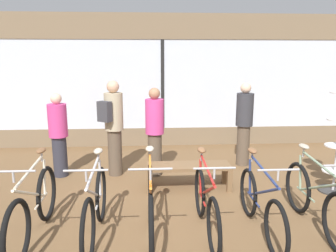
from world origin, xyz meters
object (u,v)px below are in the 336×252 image
at_px(customer_by_window, 244,122).
at_px(customer_mid_floor, 155,130).
at_px(bicycle_right, 260,205).
at_px(bicycle_far_right, 316,201).
at_px(bicycle_center_left, 151,206).
at_px(display_bench, 189,169).
at_px(bicycle_center_right, 206,204).
at_px(customer_near_bench, 58,134).
at_px(bicycle_far_left, 34,208).
at_px(customer_near_rack, 114,125).
at_px(bicycle_left, 95,208).

height_order(customer_by_window, customer_mid_floor, customer_by_window).
height_order(bicycle_right, bicycle_far_right, bicycle_far_right).
xyz_separation_m(bicycle_center_left, customer_by_window, (1.93, 2.66, 0.49)).
distance_m(bicycle_center_left, display_bench, 1.60).
height_order(bicycle_center_right, customer_mid_floor, customer_mid_floor).
bearing_deg(customer_by_window, customer_near_bench, -173.04).
xyz_separation_m(bicycle_center_right, customer_mid_floor, (-0.59, 2.12, 0.48)).
distance_m(bicycle_far_left, bicycle_center_left, 1.41).
distance_m(bicycle_center_right, display_bench, 1.42).
xyz_separation_m(customer_near_rack, customer_near_bench, (-1.01, 0.00, -0.15)).
bearing_deg(bicycle_far_right, bicycle_center_right, 179.64).
distance_m(bicycle_right, bicycle_far_right, 0.74).
bearing_deg(bicycle_far_left, bicycle_right, -0.82).
bearing_deg(bicycle_center_right, customer_mid_floor, 105.54).
bearing_deg(bicycle_center_left, bicycle_far_right, 0.96).
xyz_separation_m(bicycle_far_left, bicycle_far_right, (3.52, 0.00, -0.01)).
height_order(bicycle_far_left, display_bench, bicycle_far_left).
distance_m(bicycle_right, customer_mid_floor, 2.57).
bearing_deg(customer_near_bench, bicycle_far_left, -83.54).
distance_m(bicycle_far_right, customer_by_window, 2.67).
distance_m(bicycle_center_right, bicycle_right, 0.68).
bearing_deg(customer_by_window, customer_mid_floor, -164.94).
bearing_deg(customer_mid_floor, customer_near_rack, 176.31).
distance_m(bicycle_center_right, customer_mid_floor, 2.25).
bearing_deg(display_bench, bicycle_left, -131.82).
relative_size(bicycle_center_right, display_bench, 1.20).
distance_m(bicycle_center_left, customer_by_window, 3.32).
relative_size(customer_by_window, customer_mid_floor, 1.03).
xyz_separation_m(bicycle_left, customer_mid_floor, (0.77, 2.17, 0.46)).
bearing_deg(bicycle_center_right, customer_by_window, 64.72).
distance_m(customer_by_window, customer_near_bench, 3.61).
bearing_deg(display_bench, bicycle_far_right, -44.43).
bearing_deg(customer_near_rack, bicycle_center_right, -58.20).
height_order(bicycle_center_right, customer_by_window, customer_by_window).
relative_size(bicycle_center_left, bicycle_right, 1.07).
relative_size(bicycle_left, customer_near_bench, 1.11).
xyz_separation_m(display_bench, customer_near_rack, (-1.30, 0.75, 0.61)).
bearing_deg(customer_mid_floor, customer_by_window, 15.06).
xyz_separation_m(bicycle_left, bicycle_right, (2.04, -0.00, -0.03)).
bearing_deg(bicycle_center_left, bicycle_center_right, 3.65).
height_order(bicycle_right, customer_mid_floor, customer_mid_floor).
bearing_deg(bicycle_right, display_bench, 116.03).
bearing_deg(bicycle_center_left, customer_mid_floor, 87.29).
bearing_deg(customer_near_rack, customer_mid_floor, -3.69).
height_order(bicycle_center_left, customer_near_bench, customer_near_bench).
distance_m(bicycle_far_right, customer_near_rack, 3.57).
height_order(customer_near_rack, customer_near_bench, customer_near_rack).
distance_m(bicycle_far_left, customer_by_window, 4.28).
xyz_separation_m(bicycle_far_left, customer_mid_floor, (1.51, 2.14, 0.46)).
bearing_deg(bicycle_right, customer_near_bench, 143.68).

